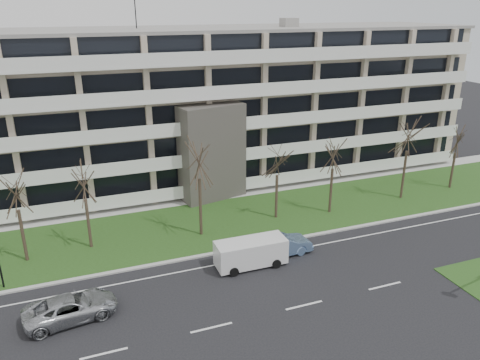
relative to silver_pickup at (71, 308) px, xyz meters
name	(u,v)px	position (x,y,z in m)	size (l,w,h in m)	color
ground	(304,305)	(13.44, -3.76, -0.74)	(160.00, 160.00, 0.00)	black
grass_verge	(232,220)	(13.44, 9.24, -0.71)	(90.00, 10.00, 0.06)	#244517
curb	(255,246)	(13.44, 4.24, -0.68)	(90.00, 0.35, 0.12)	#B2B2AD
sidewalk	(213,197)	(13.44, 14.74, -0.70)	(90.00, 2.00, 0.08)	#B2B2AD
lane_edge_line	(262,256)	(13.44, 2.74, -0.74)	(90.00, 0.12, 0.01)	white
apartment_building	(191,106)	(13.44, 21.56, 6.87)	(60.50, 15.10, 18.75)	#BFAD94
silver_pickup	(71,308)	(0.00, 0.00, 0.00)	(2.46, 5.33, 1.48)	#B0B3B7
blue_sedan	(280,245)	(14.70, 2.45, 0.06)	(1.70, 4.87, 1.60)	#7CA4D8
white_van	(252,251)	(12.20, 1.81, 0.43)	(5.07, 2.14, 1.95)	white
tree_1	(15,189)	(-2.78, 8.19, 4.83)	(3.58, 3.58, 7.16)	#382B21
tree_2	(83,180)	(1.72, 8.61, 4.76)	(3.54, 3.54, 7.08)	#382B21
tree_3	(199,156)	(10.18, 7.62, 5.94)	(4.29, 4.29, 8.58)	#382B21
tree_4	(278,158)	(17.17, 8.40, 4.73)	(3.52, 3.52, 7.04)	#382B21
tree_5	(334,151)	(22.12, 7.71, 4.97)	(3.68, 3.68, 7.35)	#382B21
tree_6	(409,132)	(30.25, 8.16, 5.82)	(4.21, 4.21, 8.43)	#382B21
tree_7	(458,139)	(36.61, 8.56, 4.39)	(3.30, 3.30, 6.61)	#382B21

